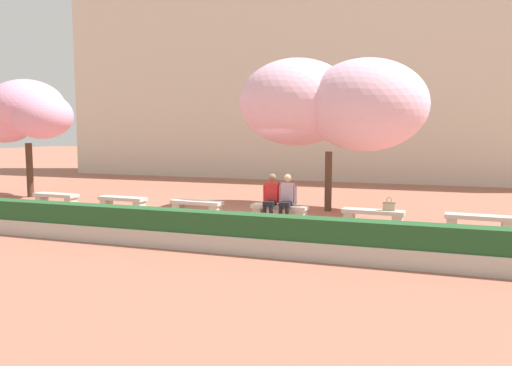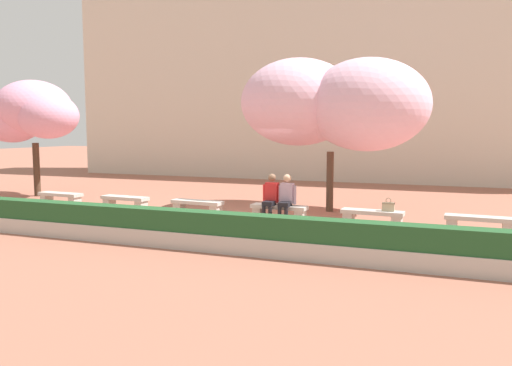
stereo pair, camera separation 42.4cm
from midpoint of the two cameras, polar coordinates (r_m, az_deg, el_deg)
ground_plane at (r=13.98m, az=-1.33°, el=-4.09°), size 100.00×100.00×0.00m
building_facade at (r=26.20m, az=9.53°, el=12.22°), size 28.00×4.00×10.62m
stone_bench_west_end at (r=17.23m, az=-20.79°, el=-1.56°), size 1.57×0.51×0.45m
stone_bench_near_west at (r=15.70m, az=-14.00°, el=-2.05°), size 1.57×0.51×0.45m
stone_bench_center at (r=14.44m, az=-5.89°, el=-2.60°), size 1.57×0.51×0.45m
stone_bench_near_east at (r=13.51m, az=3.55°, el=-3.18°), size 1.57×0.51×0.45m
stone_bench_east_end at (r=13.00m, az=14.06°, el=-3.72°), size 1.57×0.51×0.45m
stone_bench_far_east at (r=12.95m, az=25.04°, el=-4.15°), size 1.57×0.51×0.45m
person_seated_left at (r=13.47m, az=2.61°, el=-1.47°), size 0.51×0.68×1.29m
person_seated_right at (r=13.34m, az=4.39°, el=-1.55°), size 0.51×0.68×1.29m
handbag at (r=12.92m, az=15.80°, el=-2.55°), size 0.30×0.15×0.34m
cherry_tree_main at (r=15.32m, az=9.25°, el=8.93°), size 5.74×3.79×4.67m
cherry_tree_secondary at (r=20.16m, az=-23.77°, el=7.32°), size 3.94×2.76×4.29m
planter_hedge_foreground at (r=10.73m, az=-8.61°, el=-5.16°), size 17.51×0.50×0.80m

